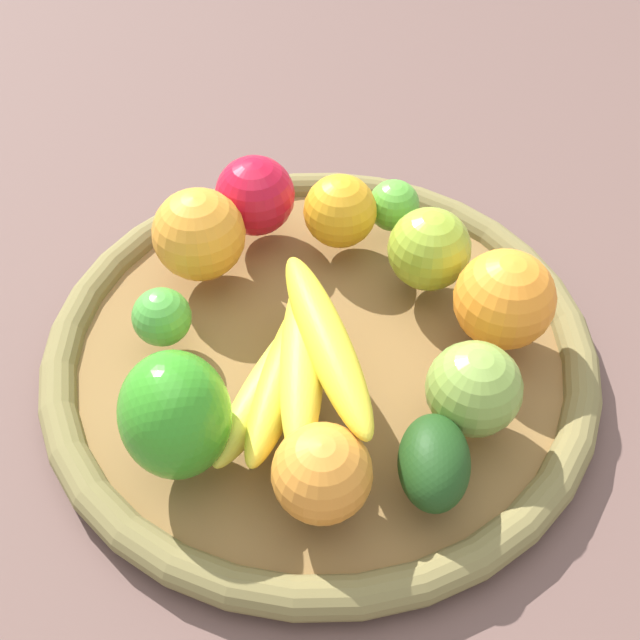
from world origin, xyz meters
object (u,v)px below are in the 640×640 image
at_px(orange_1, 322,473).
at_px(orange_2, 504,299).
at_px(bell_pepper, 175,415).
at_px(banana_bunch, 297,360).
at_px(avocado, 434,462).
at_px(orange_0, 199,234).
at_px(apple_2, 474,389).
at_px(lime_0, 394,205).
at_px(lime_1, 162,317).
at_px(apple_0, 255,196).
at_px(apple_1, 429,249).
at_px(orange_3, 340,211).

distance_m(orange_1, orange_2, 0.22).
bearing_deg(bell_pepper, banana_bunch, -66.49).
bearing_deg(avocado, orange_0, -0.61).
relative_size(apple_2, orange_2, 0.87).
bearing_deg(lime_0, lime_1, 85.00).
bearing_deg(orange_2, apple_2, 117.07).
xyz_separation_m(orange_1, lime_1, (0.20, 0.00, -0.01)).
xyz_separation_m(orange_0, bell_pepper, (-0.16, 0.13, 0.01)).
xyz_separation_m(orange_1, lime_0, (0.18, -0.25, -0.01)).
bearing_deg(apple_0, avocado, 166.02).
height_order(apple_1, banana_bunch, banana_bunch).
distance_m(apple_1, apple_2, 0.15).
xyz_separation_m(bell_pepper, apple_0, (0.17, -0.20, -0.01)).
bearing_deg(orange_2, avocado, 113.52).
relative_size(orange_1, lime_1, 1.42).
relative_size(apple_2, bell_pepper, 0.73).
bearing_deg(banana_bunch, lime_0, -64.11).
xyz_separation_m(lime_0, apple_0, (0.08, 0.10, 0.01)).
xyz_separation_m(apple_1, bell_pepper, (-0.01, 0.27, 0.01)).
relative_size(apple_0, avocado, 0.99).
xyz_separation_m(banana_bunch, orange_3, (0.12, -0.15, -0.01)).
bearing_deg(lime_1, bell_pepper, 153.55).
height_order(apple_1, apple_0, apple_0).
xyz_separation_m(banana_bunch, bell_pepper, (0.01, 0.10, 0.01)).
bearing_deg(orange_3, apple_0, 36.45).
bearing_deg(bell_pepper, orange_3, -37.73).
bearing_deg(apple_1, orange_3, 14.08).
distance_m(apple_1, apple_0, 0.17).
xyz_separation_m(avocado, lime_1, (0.24, 0.07, -0.00)).
height_order(apple_2, lime_1, apple_2).
distance_m(apple_2, lime_0, 0.23).
bearing_deg(avocado, apple_0, -13.98).
bearing_deg(apple_1, banana_bunch, 97.77).
relative_size(lime_0, bell_pepper, 0.50).
relative_size(apple_2, lime_0, 1.47).
relative_size(apple_1, avocado, 0.97).
height_order(apple_1, lime_0, apple_1).
relative_size(lime_0, apple_0, 0.66).
height_order(orange_1, orange_3, orange_1).
bearing_deg(orange_3, lime_1, 89.13).
distance_m(apple_1, lime_0, 0.08).
distance_m(orange_3, avocado, 0.27).
relative_size(lime_0, lime_1, 1.00).
relative_size(apple_2, orange_0, 0.88).
xyz_separation_m(banana_bunch, apple_0, (0.18, -0.10, -0.00)).
bearing_deg(apple_0, orange_2, -163.87).
bearing_deg(bell_pepper, orange_1, -121.53).
distance_m(orange_2, avocado, 0.16).
xyz_separation_m(apple_1, banana_bunch, (-0.02, 0.17, 0.00)).
distance_m(apple_1, orange_2, 0.09).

